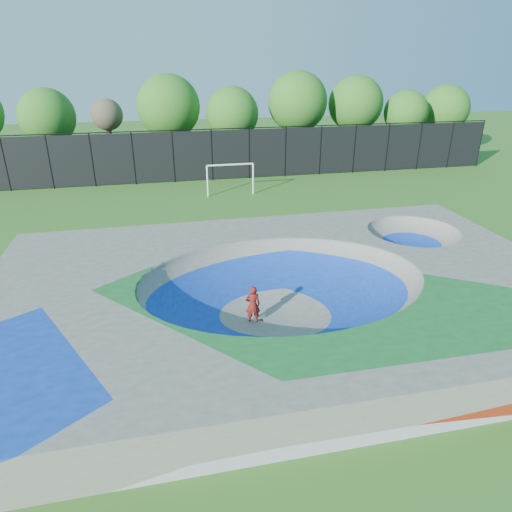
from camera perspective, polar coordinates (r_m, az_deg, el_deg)
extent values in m
plane|color=#2A5E1A|center=(18.03, 3.27, -6.86)|extent=(120.00, 120.00, 0.00)
cube|color=gray|center=(17.66, 3.33, -4.76)|extent=(22.00, 14.00, 1.50)
imported|color=red|center=(16.88, -0.40, -6.12)|extent=(0.58, 0.41, 1.52)
cube|color=black|center=(17.26, -0.40, -8.25)|extent=(0.79, 0.26, 0.05)
cylinder|color=white|center=(32.61, -6.08, 9.27)|extent=(0.12, 0.12, 2.19)
cylinder|color=white|center=(33.11, -0.36, 9.63)|extent=(0.12, 0.12, 2.19)
cylinder|color=white|center=(32.57, -3.25, 11.33)|extent=(3.28, 0.12, 0.12)
cylinder|color=black|center=(38.15, -28.84, 10.03)|extent=(0.09, 0.09, 4.00)
cylinder|color=black|center=(37.42, -24.39, 10.63)|extent=(0.09, 0.09, 4.00)
cylinder|color=black|center=(36.92, -19.78, 11.18)|extent=(0.09, 0.09, 4.00)
cylinder|color=black|center=(36.66, -15.06, 11.67)|extent=(0.09, 0.09, 4.00)
cylinder|color=black|center=(36.65, -10.29, 12.09)|extent=(0.09, 0.09, 4.00)
cylinder|color=black|center=(36.88, -5.53, 12.43)|extent=(0.09, 0.09, 4.00)
cylinder|color=black|center=(37.35, -0.84, 12.67)|extent=(0.09, 0.09, 4.00)
cylinder|color=black|center=(38.05, 3.70, 12.83)|extent=(0.09, 0.09, 4.00)
cylinder|color=black|center=(38.97, 8.06, 12.91)|extent=(0.09, 0.09, 4.00)
cylinder|color=black|center=(40.09, 12.20, 12.93)|extent=(0.09, 0.09, 4.00)
cylinder|color=black|center=(41.40, 16.09, 12.88)|extent=(0.09, 0.09, 4.00)
cylinder|color=black|center=(42.88, 19.73, 12.78)|extent=(0.09, 0.09, 4.00)
cylinder|color=black|center=(44.52, 23.11, 12.64)|extent=(0.09, 0.09, 4.00)
cylinder|color=black|center=(46.29, 26.23, 12.48)|extent=(0.09, 0.09, 4.00)
cube|color=black|center=(36.88, -5.53, 12.43)|extent=(48.00, 0.03, 3.80)
cylinder|color=black|center=(36.54, -5.65, 15.50)|extent=(48.00, 0.08, 0.08)
cylinder|color=#422B21|center=(42.57, -23.93, 11.37)|extent=(0.44, 0.44, 2.98)
sphere|color=#28651A|center=(42.11, -24.67, 15.56)|extent=(4.49, 4.49, 4.49)
cylinder|color=#422B21|center=(42.17, -17.63, 12.58)|extent=(0.44, 0.44, 3.56)
sphere|color=brown|center=(41.76, -18.13, 16.44)|extent=(2.60, 2.60, 2.60)
cylinder|color=#422B21|center=(42.01, -10.49, 12.98)|extent=(0.44, 0.44, 3.20)
sphere|color=#28651A|center=(41.51, -10.88, 17.87)|extent=(5.35, 5.35, 5.35)
cylinder|color=#422B21|center=(41.24, -2.92, 12.97)|extent=(0.44, 0.44, 2.96)
sphere|color=#28651A|center=(40.77, -3.01, 17.34)|extent=(4.50, 4.50, 4.50)
cylinder|color=#422B21|center=(43.15, 5.04, 13.74)|extent=(0.44, 0.44, 3.48)
sphere|color=#28651A|center=(42.67, 5.23, 18.65)|extent=(5.23, 5.23, 5.23)
cylinder|color=#422B21|center=(45.49, 11.95, 13.74)|extent=(0.44, 0.44, 3.30)
sphere|color=#28651A|center=(45.05, 12.34, 18.14)|extent=(4.98, 4.98, 4.98)
cylinder|color=#422B21|center=(47.19, 17.77, 13.19)|extent=(0.44, 0.44, 2.82)
sphere|color=#28651A|center=(46.80, 18.23, 16.71)|extent=(4.05, 4.05, 4.05)
cylinder|color=#422B21|center=(50.82, 22.00, 13.20)|extent=(0.44, 0.44, 2.65)
sphere|color=#28651A|center=(50.43, 22.55, 16.60)|extent=(4.63, 4.63, 4.63)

